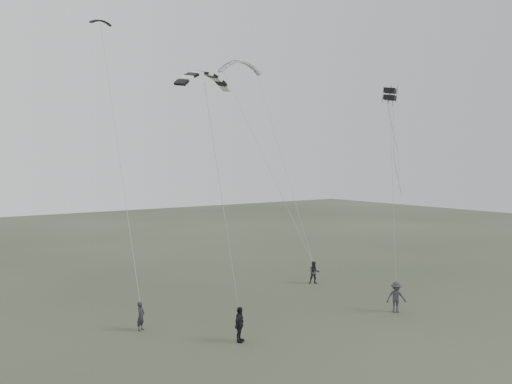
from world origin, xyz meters
TOP-DOWN VIEW (x-y plane):
  - ground at (0.00, 0.00)m, footprint 140.00×140.00m
  - flyer_left at (-7.06, 4.74)m, footprint 0.64×0.61m
  - flyer_right at (7.08, 7.03)m, footprint 1.00×0.95m
  - flyer_center at (-3.84, 0.34)m, footprint 1.06×0.93m
  - flyer_far at (6.25, -0.93)m, footprint 1.34×1.16m
  - kite_dark_small at (-6.07, 13.19)m, footprint 1.41×0.65m
  - kite_pale_large at (6.34, 15.45)m, footprint 3.79×1.81m
  - kite_striped at (-4.13, 3.12)m, footprint 3.25×1.41m
  - kite_box at (8.32, 1.46)m, footprint 0.99×1.02m

SIDE VIEW (x-z plane):
  - ground at x=0.00m, z-range 0.00..0.00m
  - flyer_left at x=-7.06m, z-range 0.00..1.48m
  - flyer_right at x=7.08m, z-range 0.00..1.62m
  - flyer_center at x=-3.84m, z-range 0.00..1.72m
  - flyer_far at x=6.25m, z-range 0.00..1.80m
  - kite_box at x=8.32m, z-range 12.61..13.43m
  - kite_striped at x=-4.13m, z-range 12.60..13.96m
  - kite_pale_large at x=6.34m, z-range 16.28..17.92m
  - kite_dark_small at x=-6.07m, z-range 17.62..18.18m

